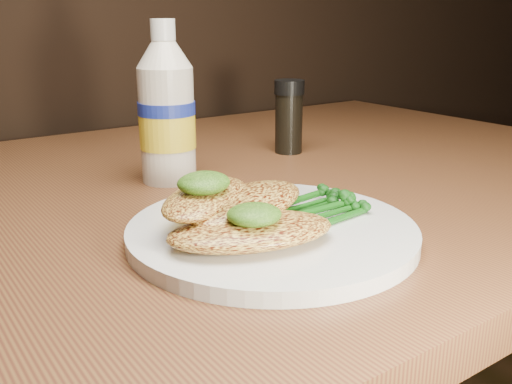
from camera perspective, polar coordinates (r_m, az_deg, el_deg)
plate at (r=0.53m, az=1.61°, el=-3.97°), size 0.27×0.27×0.01m
chicken_front at (r=0.48m, az=-0.48°, el=-3.93°), size 0.16×0.12×0.02m
chicken_mid at (r=0.52m, az=-0.91°, el=-1.10°), size 0.16×0.12×0.02m
chicken_back at (r=0.52m, az=-5.00°, el=-0.58°), size 0.14×0.13×0.02m
pesto_front at (r=0.47m, az=-0.19°, el=-2.27°), size 0.06×0.05×0.02m
pesto_back at (r=0.50m, az=-5.26°, el=0.92°), size 0.06×0.06×0.02m
broccolini_bundle at (r=0.55m, az=5.92°, el=-1.40°), size 0.14×0.11×0.02m
mayo_bottle at (r=0.70m, az=-8.98°, el=8.82°), size 0.08×0.08×0.19m
pepper_grinder at (r=0.85m, az=3.31°, el=7.53°), size 0.06×0.06×0.11m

